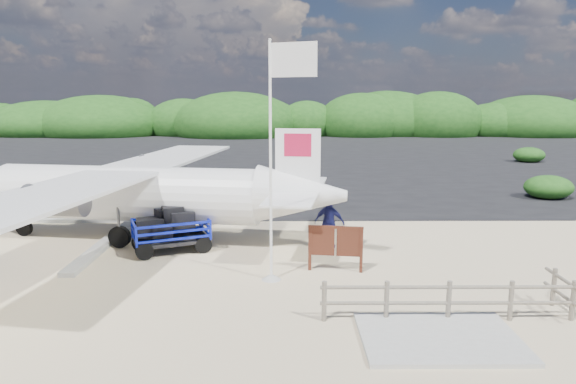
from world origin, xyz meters
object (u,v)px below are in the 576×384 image
at_px(signboard, 335,271).
at_px(crew_a, 211,200).
at_px(baggage_cart, 172,252).
at_px(crew_c, 329,223).
at_px(flagpole, 271,279).
at_px(crew_b, 196,203).
at_px(aircraft_large, 395,163).

distance_m(signboard, crew_a, 8.20).
relative_size(baggage_cart, crew_c, 1.48).
bearing_deg(signboard, crew_a, 134.16).
height_order(baggage_cart, crew_c, crew_c).
relative_size(baggage_cart, flagpole, 0.40).
bearing_deg(crew_a, flagpole, 91.76).
bearing_deg(crew_b, aircraft_large, -97.37).
xyz_separation_m(baggage_cart, crew_b, (0.21, 3.80, 0.95)).
relative_size(signboard, crew_b, 0.94).
height_order(flagpole, aircraft_large, flagpole).
bearing_deg(flagpole, crew_b, 116.93).
bearing_deg(baggage_cart, flagpole, -60.29).
height_order(crew_b, crew_c, crew_b).
xyz_separation_m(signboard, crew_c, (0.02, 2.45, 0.93)).
height_order(crew_b, aircraft_large, aircraft_large).
xyz_separation_m(flagpole, crew_b, (-3.34, 6.57, 0.95)).
bearing_deg(crew_a, crew_b, 36.14).
xyz_separation_m(baggage_cart, aircraft_large, (12.84, 23.88, 0.00)).
xyz_separation_m(crew_b, aircraft_large, (12.63, 20.08, -0.95)).
xyz_separation_m(baggage_cart, signboard, (5.51, -2.04, 0.00)).
xyz_separation_m(crew_a, crew_b, (-0.52, -0.76, 0.05)).
distance_m(baggage_cart, flagpole, 4.50).
bearing_deg(aircraft_large, baggage_cart, 70.80).
relative_size(baggage_cart, crew_b, 1.45).
height_order(crew_a, crew_b, crew_b).
bearing_deg(crew_c, signboard, 110.28).
xyz_separation_m(crew_b, crew_c, (5.32, -3.40, -0.02)).
relative_size(flagpole, signboard, 3.84).
bearing_deg(crew_b, baggage_cart, 111.71).
relative_size(crew_c, aircraft_large, 0.10).
height_order(crew_a, crew_c, crew_c).
distance_m(crew_a, crew_b, 0.92).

